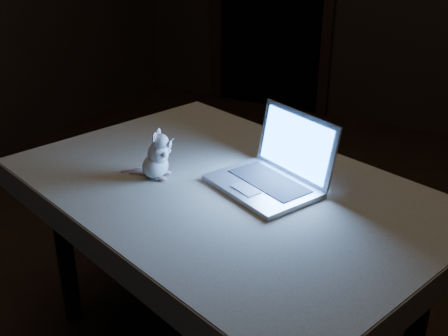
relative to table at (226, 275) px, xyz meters
The scene contains 5 objects.
floor 0.43m from the table, 86.15° to the left, with size 5.00×5.00×0.00m, color black.
table is the anchor object (origin of this frame).
tablecloth 0.33m from the table, 166.48° to the left, with size 1.45×0.97×0.10m, color beige, non-canonical shape.
laptop 0.50m from the table, 17.18° to the left, with size 0.35×0.30×0.24m, color #B8B9BD, non-canonical shape.
plush_mouse 0.52m from the table, 165.72° to the right, with size 0.12×0.12×0.17m, color silver, non-canonical shape.
Camera 1 is at (0.78, -1.70, 1.60)m, focal length 45.00 mm.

